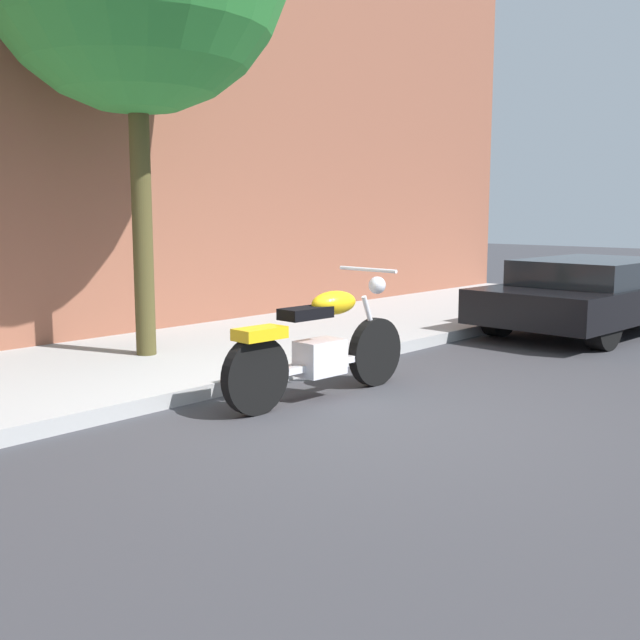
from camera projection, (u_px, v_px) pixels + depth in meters
ground_plane at (344, 417)px, 6.33m from camera, size 60.00×60.00×0.00m
sidewalk at (145, 364)px, 8.18m from camera, size 19.72×3.02×0.14m
motorcycle at (319, 346)px, 6.89m from camera, size 2.20×0.70×1.16m
parked_car_black at (595, 293)px, 10.71m from camera, size 4.24×1.99×1.03m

